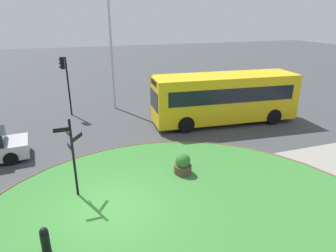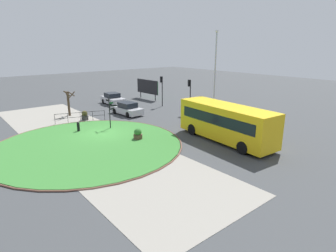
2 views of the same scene
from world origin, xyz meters
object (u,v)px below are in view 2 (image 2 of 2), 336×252
planter_kerbside (138,135)px  planter_near_signpost (85,116)px  car_near_lane (127,109)px  lamppost_tall (215,73)px  traffic_light_near (162,85)px  billboard_left (148,87)px  traffic_light_far (190,89)px  bus_yellow (226,122)px  signpost_directional (110,110)px  bollard_foreground (78,127)px  car_far_lane (113,99)px  street_tree_bare (69,102)px

planter_kerbside → planter_near_signpost: bearing=-175.3°
planter_near_signpost → planter_kerbside: size_ratio=1.04×
car_near_lane → lamppost_tall: 10.84m
traffic_light_near → billboard_left: size_ratio=0.83×
traffic_light_far → planter_near_signpost: 12.25m
traffic_light_near → planter_near_signpost: (0.42, -10.97, -2.39)m
bus_yellow → car_near_lane: (-13.43, -1.34, -0.98)m
signpost_directional → bus_yellow: bearing=31.2°
bollard_foreground → traffic_light_far: traffic_light_far is taller
car_far_lane → lamppost_tall: 15.28m
car_near_lane → planter_kerbside: 9.43m
signpost_directional → lamppost_tall: 11.93m
bus_yellow → lamppost_tall: bearing=-37.0°
car_near_lane → car_far_lane: (-6.43, 1.68, 0.04)m
planter_near_signpost → billboard_left: bearing=114.9°
billboard_left → planter_near_signpost: bearing=-69.0°
car_far_lane → planter_kerbside: size_ratio=4.35×
bus_yellow → street_tree_bare: bus_yellow is taller
car_near_lane → planter_kerbside: (8.46, -4.15, -0.21)m
traffic_light_near → street_tree_bare: traffic_light_near is taller
billboard_left → signpost_directional: bearing=-52.4°
signpost_directional → car_far_lane: signpost_directional is taller
planter_near_signpost → street_tree_bare: (-2.97, -0.50, 1.18)m
bus_yellow → traffic_light_near: (-14.56, 4.72, 1.22)m
lamppost_tall → billboard_left: 14.26m
car_near_lane → planter_near_signpost: bearing=76.9°
billboard_left → lamppost_tall: bearing=-7.7°
bollard_foreground → traffic_light_near: bearing=107.6°
bus_yellow → car_near_lane: size_ratio=2.13×
planter_near_signpost → planter_kerbside: (9.17, 0.76, -0.02)m
car_far_lane → traffic_light_far: 11.62m
car_far_lane → signpost_directional: bearing=-25.2°
car_far_lane → traffic_light_far: size_ratio=1.10×
car_near_lane → lamppost_tall: (7.35, 6.70, 4.29)m
car_far_lane → planter_near_signpost: car_far_lane is taller
traffic_light_near → planter_kerbside: 14.22m
bollard_foreground → lamppost_tall: lamppost_tall is taller
signpost_directional → street_tree_bare: signpost_directional is taller
car_near_lane → planter_near_signpost: 4.96m
bus_yellow → lamppost_tall: size_ratio=0.99×
signpost_directional → car_far_lane: bearing=150.2°
car_far_lane → street_tree_bare: street_tree_bare is taller
bus_yellow → traffic_light_far: bearing=-22.6°
planter_near_signpost → signpost_directional: bearing=6.9°
bollard_foreground → street_tree_bare: street_tree_bare is taller
lamppost_tall → planter_near_signpost: size_ratio=8.96×
bus_yellow → car_near_lane: bearing=10.1°
car_far_lane → bus_yellow: bearing=3.6°
bus_yellow → car_far_lane: 19.89m
lamppost_tall → planter_kerbside: size_ratio=9.32×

